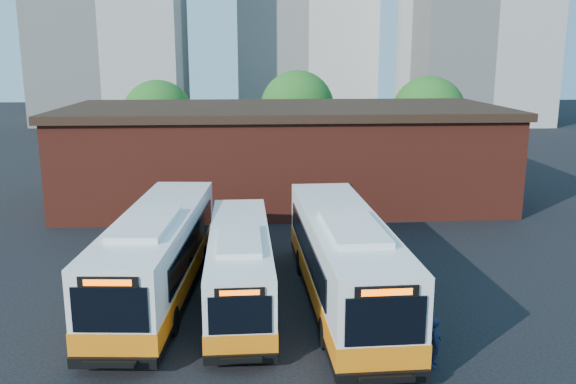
{
  "coord_description": "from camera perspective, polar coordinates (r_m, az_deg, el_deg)",
  "views": [
    {
      "loc": [
        -2.22,
        -20.37,
        9.74
      ],
      "look_at": [
        -0.47,
        7.77,
        3.34
      ],
      "focal_mm": 38.0,
      "sensor_mm": 36.0,
      "label": 1
    }
  ],
  "objects": [
    {
      "name": "tree_east",
      "position": [
        53.8,
        12.99,
        7.23
      ],
      "size": [
        6.24,
        6.24,
        7.96
      ],
      "color": "#382314",
      "rests_on": "ground"
    },
    {
      "name": "ground",
      "position": [
        22.69,
        2.46,
        -12.65
      ],
      "size": [
        220.0,
        220.0,
        0.0
      ],
      "primitive_type": "plane",
      "color": "black"
    },
    {
      "name": "bus_west",
      "position": [
        25.46,
        -12.08,
        -6.0
      ],
      "size": [
        3.76,
        13.63,
        3.67
      ],
      "rotation": [
        0.0,
        0.0,
        -0.07
      ],
      "color": "white",
      "rests_on": "ground"
    },
    {
      "name": "tree_west",
      "position": [
        53.19,
        -12.04,
        7.01
      ],
      "size": [
        6.0,
        6.0,
        7.65
      ],
      "color": "#382314",
      "rests_on": "ground"
    },
    {
      "name": "tree_mid",
      "position": [
        54.73,
        0.88,
        7.9
      ],
      "size": [
        6.56,
        6.56,
        8.36
      ],
      "color": "#382314",
      "rests_on": "ground"
    },
    {
      "name": "bus_mideast",
      "position": [
        24.24,
        5.23,
        -6.65
      ],
      "size": [
        3.26,
        13.82,
        3.74
      ],
      "rotation": [
        0.0,
        0.0,
        0.03
      ],
      "color": "white",
      "rests_on": "ground"
    },
    {
      "name": "depot_building",
      "position": [
        40.95,
        -0.41,
        3.68
      ],
      "size": [
        28.6,
        12.6,
        6.4
      ],
      "color": "maroon",
      "rests_on": "ground"
    },
    {
      "name": "transit_worker",
      "position": [
        20.43,
        13.57,
        -13.49
      ],
      "size": [
        0.56,
        0.69,
        1.64
      ],
      "primitive_type": "imported",
      "rotation": [
        0.0,
        0.0,
        1.26
      ],
      "color": "#121A36",
      "rests_on": "ground"
    },
    {
      "name": "bus_midwest",
      "position": [
        24.47,
        -4.52,
        -7.16
      ],
      "size": [
        2.57,
        11.47,
        3.11
      ],
      "rotation": [
        0.0,
        0.0,
        0.02
      ],
      "color": "white",
      "rests_on": "ground"
    }
  ]
}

